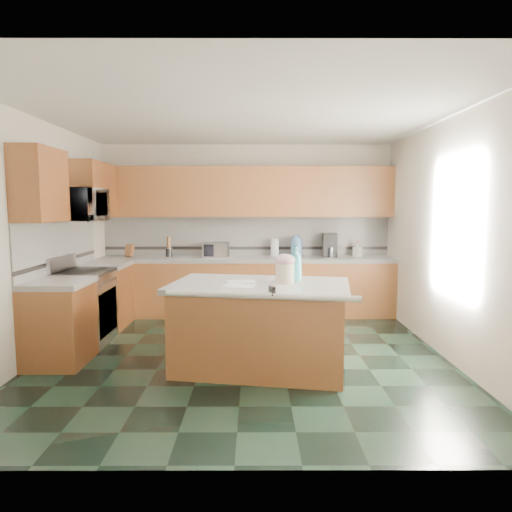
{
  "coord_description": "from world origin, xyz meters",
  "views": [
    {
      "loc": [
        0.14,
        -5.11,
        1.72
      ],
      "look_at": [
        0.15,
        0.35,
        1.12
      ],
      "focal_mm": 32.0,
      "sensor_mm": 36.0,
      "label": 1
    }
  ],
  "objects_px": {
    "soap_bottle_island": "(295,263)",
    "knife_block": "(130,251)",
    "island_top": "(260,286)",
    "island_base": "(260,329)",
    "coffee_maker": "(330,245)",
    "treat_jar": "(285,273)",
    "toaster_oven": "(216,250)"
  },
  "relations": [
    {
      "from": "soap_bottle_island",
      "to": "knife_block",
      "type": "xyz_separation_m",
      "value": [
        -2.41,
        2.35,
        -0.09
      ]
    },
    {
      "from": "island_top",
      "to": "soap_bottle_island",
      "type": "height_order",
      "value": "soap_bottle_island"
    },
    {
      "from": "island_base",
      "to": "island_top",
      "type": "distance_m",
      "value": 0.46
    },
    {
      "from": "island_top",
      "to": "knife_block",
      "type": "relative_size",
      "value": 9.21
    },
    {
      "from": "island_top",
      "to": "soap_bottle_island",
      "type": "bearing_deg",
      "value": 25.89
    },
    {
      "from": "knife_block",
      "to": "island_base",
      "type": "bearing_deg",
      "value": -34.38
    },
    {
      "from": "island_top",
      "to": "coffee_maker",
      "type": "bearing_deg",
      "value": 74.98
    },
    {
      "from": "island_base",
      "to": "treat_jar",
      "type": "xyz_separation_m",
      "value": [
        0.26,
        -0.01,
        0.59
      ]
    },
    {
      "from": "coffee_maker",
      "to": "island_top",
      "type": "bearing_deg",
      "value": -108.28
    },
    {
      "from": "island_base",
      "to": "knife_block",
      "type": "relative_size",
      "value": 8.71
    },
    {
      "from": "island_top",
      "to": "soap_bottle_island",
      "type": "relative_size",
      "value": 4.71
    },
    {
      "from": "treat_jar",
      "to": "soap_bottle_island",
      "type": "distance_m",
      "value": 0.19
    },
    {
      "from": "island_top",
      "to": "treat_jar",
      "type": "relative_size",
      "value": 8.89
    },
    {
      "from": "island_top",
      "to": "toaster_oven",
      "type": "relative_size",
      "value": 4.64
    },
    {
      "from": "treat_jar",
      "to": "toaster_oven",
      "type": "bearing_deg",
      "value": 122.6
    },
    {
      "from": "knife_block",
      "to": "coffee_maker",
      "type": "bearing_deg",
      "value": 16.6
    },
    {
      "from": "island_top",
      "to": "coffee_maker",
      "type": "relative_size",
      "value": 4.86
    },
    {
      "from": "coffee_maker",
      "to": "knife_block",
      "type": "bearing_deg",
      "value": -173.16
    },
    {
      "from": "coffee_maker",
      "to": "treat_jar",
      "type": "bearing_deg",
      "value": -103.11
    },
    {
      "from": "island_top",
      "to": "coffee_maker",
      "type": "distance_m",
      "value": 2.74
    },
    {
      "from": "island_base",
      "to": "knife_block",
      "type": "xyz_separation_m",
      "value": [
        -2.03,
        2.46,
        0.59
      ]
    },
    {
      "from": "island_top",
      "to": "knife_block",
      "type": "distance_m",
      "value": 3.19
    },
    {
      "from": "island_top",
      "to": "knife_block",
      "type": "xyz_separation_m",
      "value": [
        -2.03,
        2.46,
        0.13
      ]
    },
    {
      "from": "island_base",
      "to": "treat_jar",
      "type": "distance_m",
      "value": 0.65
    },
    {
      "from": "knife_block",
      "to": "toaster_oven",
      "type": "xyz_separation_m",
      "value": [
        1.36,
        0.0,
        0.01
      ]
    },
    {
      "from": "soap_bottle_island",
      "to": "toaster_oven",
      "type": "relative_size",
      "value": 0.99
    },
    {
      "from": "treat_jar",
      "to": "island_top",
      "type": "bearing_deg",
      "value": -169.67
    },
    {
      "from": "island_base",
      "to": "treat_jar",
      "type": "height_order",
      "value": "treat_jar"
    },
    {
      "from": "island_base",
      "to": "toaster_oven",
      "type": "height_order",
      "value": "toaster_oven"
    },
    {
      "from": "island_top",
      "to": "soap_bottle_island",
      "type": "distance_m",
      "value": 0.45
    },
    {
      "from": "treat_jar",
      "to": "coffee_maker",
      "type": "bearing_deg",
      "value": 82.57
    },
    {
      "from": "island_top",
      "to": "treat_jar",
      "type": "height_order",
      "value": "treat_jar"
    }
  ]
}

